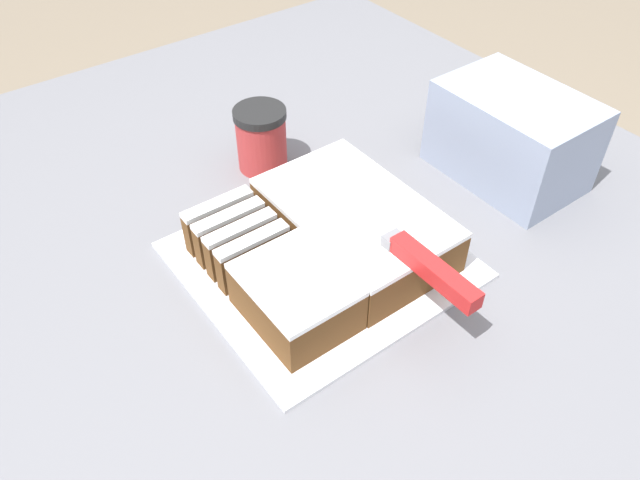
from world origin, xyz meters
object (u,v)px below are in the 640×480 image
at_px(coffee_cup, 260,139).
at_px(knife, 417,258).
at_px(storage_box, 512,136).
at_px(cake_board, 320,259).
at_px(cake, 327,240).

bearing_deg(coffee_cup, knife, -1.29).
xyz_separation_m(coffee_cup, storage_box, (0.24, 0.29, 0.02)).
bearing_deg(knife, cake_board, 18.88).
height_order(cake, coffee_cup, coffee_cup).
distance_m(coffee_cup, storage_box, 0.38).
distance_m(cake, storage_box, 0.34).
relative_size(cake_board, storage_box, 1.53).
bearing_deg(cake_board, knife, 19.40).
distance_m(cake_board, cake, 0.04).
height_order(cake_board, cake, cake).
bearing_deg(storage_box, coffee_cup, -129.56).
bearing_deg(cake_board, storage_box, 87.49).
height_order(cake_board, knife, knife).
xyz_separation_m(cake_board, coffee_cup, (-0.22, 0.05, 0.05)).
xyz_separation_m(cake_board, storage_box, (0.02, 0.34, 0.07)).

